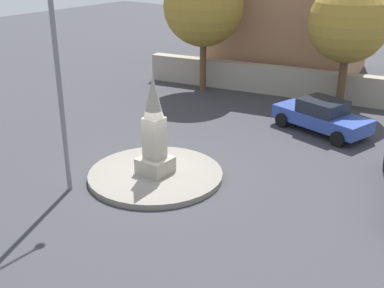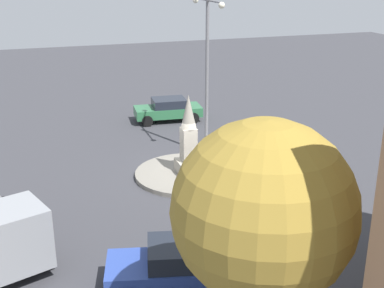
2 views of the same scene
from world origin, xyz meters
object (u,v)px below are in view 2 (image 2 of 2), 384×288
object	(u,v)px
monument	(189,140)
car_blue_parked_right	(180,266)
car_green_waiting	(168,109)
streetlamp	(207,59)
tree_near_wall	(264,212)

from	to	relation	value
monument	car_blue_parked_right	xyz separation A→B (m)	(7.80, -2.85, -0.97)
car_blue_parked_right	car_green_waiting	world-z (taller)	car_blue_parked_right
car_green_waiting	streetlamp	bearing A→B (deg)	2.06
streetlamp	car_green_waiting	distance (m)	7.21
car_blue_parked_right	tree_near_wall	xyz separation A→B (m)	(3.74, 0.61, 3.46)
streetlamp	car_blue_parked_right	distance (m)	11.89
monument	tree_near_wall	size ratio (longest dim) A/B	0.57
monument	car_blue_parked_right	distance (m)	8.36
monument	tree_near_wall	distance (m)	12.01
streetlamp	car_green_waiting	xyz separation A→B (m)	(-5.98, -0.22, -4.01)
streetlamp	tree_near_wall	distance (m)	14.53
tree_near_wall	streetlamp	bearing A→B (deg)	164.14
streetlamp	tree_near_wall	world-z (taller)	streetlamp
monument	tree_near_wall	bearing A→B (deg)	-10.97
car_blue_parked_right	tree_near_wall	world-z (taller)	tree_near_wall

